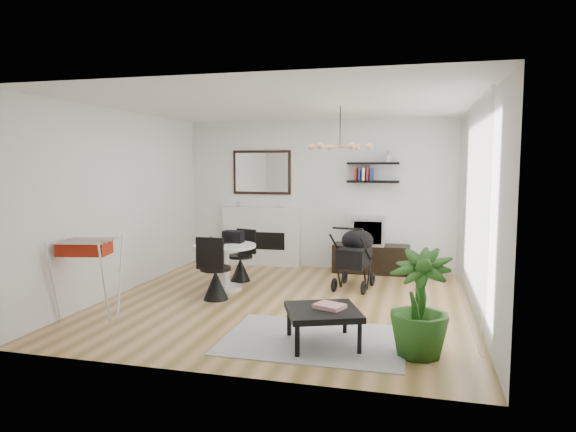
% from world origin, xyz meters
% --- Properties ---
extents(floor, '(5.00, 5.00, 0.00)m').
position_xyz_m(floor, '(0.00, 0.00, 0.00)').
color(floor, olive).
rests_on(floor, ground).
extents(ceiling, '(5.00, 5.00, 0.00)m').
position_xyz_m(ceiling, '(0.00, 0.00, 2.70)').
color(ceiling, white).
rests_on(ceiling, wall_back).
extents(wall_back, '(5.00, 0.00, 5.00)m').
position_xyz_m(wall_back, '(0.00, 2.50, 1.35)').
color(wall_back, white).
rests_on(wall_back, floor).
extents(wall_left, '(0.00, 5.00, 5.00)m').
position_xyz_m(wall_left, '(-2.50, 0.00, 1.35)').
color(wall_left, white).
rests_on(wall_left, floor).
extents(wall_right, '(0.00, 5.00, 5.00)m').
position_xyz_m(wall_right, '(2.50, 0.00, 1.35)').
color(wall_right, white).
rests_on(wall_right, floor).
extents(sheer_curtain, '(0.04, 3.60, 2.60)m').
position_xyz_m(sheer_curtain, '(2.40, 0.20, 1.35)').
color(sheer_curtain, white).
rests_on(sheer_curtain, wall_right).
extents(fireplace, '(1.50, 0.17, 2.16)m').
position_xyz_m(fireplace, '(-1.10, 2.42, 0.69)').
color(fireplace, white).
rests_on(fireplace, floor).
extents(shelf_lower, '(0.90, 0.25, 0.04)m').
position_xyz_m(shelf_lower, '(0.97, 2.37, 1.60)').
color(shelf_lower, black).
rests_on(shelf_lower, wall_back).
extents(shelf_upper, '(0.90, 0.25, 0.04)m').
position_xyz_m(shelf_upper, '(0.97, 2.37, 1.92)').
color(shelf_upper, black).
rests_on(shelf_upper, wall_back).
extents(pendant_lamp, '(0.90, 0.90, 0.10)m').
position_xyz_m(pendant_lamp, '(0.70, 0.30, 2.15)').
color(pendant_lamp, tan).
rests_on(pendant_lamp, ceiling).
extents(tv_console, '(1.32, 0.46, 0.50)m').
position_xyz_m(tv_console, '(0.97, 2.26, 0.25)').
color(tv_console, black).
rests_on(tv_console, floor).
extents(crt_tv, '(0.56, 0.49, 0.49)m').
position_xyz_m(crt_tv, '(0.93, 2.26, 0.74)').
color(crt_tv, '#B4B3B6').
rests_on(crt_tv, tv_console).
extents(dining_table, '(0.95, 0.95, 0.69)m').
position_xyz_m(dining_table, '(-1.07, 0.49, 0.46)').
color(dining_table, white).
rests_on(dining_table, floor).
extents(laptop, '(0.37, 0.30, 0.02)m').
position_xyz_m(laptop, '(-1.14, 0.48, 0.71)').
color(laptop, black).
rests_on(laptop, dining_table).
extents(black_bag, '(0.32, 0.20, 0.18)m').
position_xyz_m(black_bag, '(-1.02, 0.72, 0.79)').
color(black_bag, black).
rests_on(black_bag, dining_table).
extents(newspaper, '(0.32, 0.27, 0.01)m').
position_xyz_m(newspaper, '(-0.90, 0.40, 0.70)').
color(newspaper, silver).
rests_on(newspaper, dining_table).
extents(drinking_glass, '(0.05, 0.05, 0.09)m').
position_xyz_m(drinking_glass, '(-1.36, 0.64, 0.74)').
color(drinking_glass, white).
rests_on(drinking_glass, dining_table).
extents(chair_far, '(0.43, 0.44, 0.84)m').
position_xyz_m(chair_far, '(-1.03, 1.10, 0.26)').
color(chair_far, black).
rests_on(chair_far, floor).
extents(chair_near, '(0.44, 0.44, 0.92)m').
position_xyz_m(chair_near, '(-0.99, -0.10, 0.29)').
color(chair_near, black).
rests_on(chair_near, floor).
extents(drying_rack, '(0.78, 0.74, 1.00)m').
position_xyz_m(drying_rack, '(-2.18, -1.30, 0.53)').
color(drying_rack, white).
rests_on(drying_rack, floor).
extents(stroller, '(0.61, 0.86, 1.01)m').
position_xyz_m(stroller, '(0.83, 1.11, 0.43)').
color(stroller, black).
rests_on(stroller, floor).
extents(rug, '(1.97, 1.42, 0.01)m').
position_xyz_m(rug, '(0.70, -1.39, 0.01)').
color(rug, '#ADADAD').
rests_on(rug, floor).
extents(coffee_table, '(0.96, 0.96, 0.38)m').
position_xyz_m(coffee_table, '(0.81, -1.50, 0.35)').
color(coffee_table, black).
rests_on(coffee_table, rug).
extents(magazines, '(0.36, 0.33, 0.04)m').
position_xyz_m(magazines, '(0.87, -1.45, 0.42)').
color(magazines, '#CB323F').
rests_on(magazines, coffee_table).
extents(potted_plant, '(0.74, 0.74, 1.08)m').
position_xyz_m(potted_plant, '(1.80, -1.57, 0.54)').
color(potted_plant, '#245518').
rests_on(potted_plant, floor).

